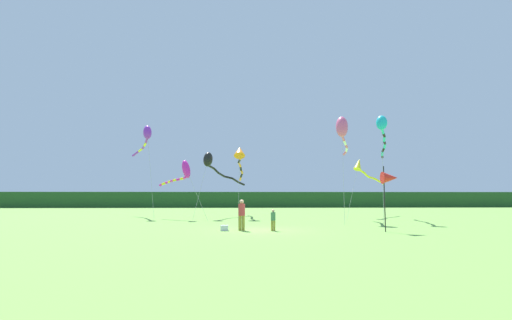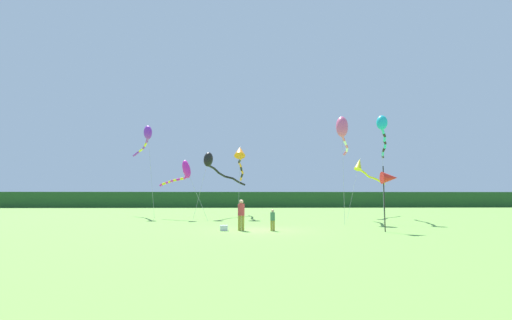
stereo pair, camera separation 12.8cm
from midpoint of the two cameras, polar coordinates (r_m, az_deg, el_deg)
The scene contains 13 objects.
ground_plane at distance 22.39m, azimuth 0.76°, elevation -10.69°, with size 120.00×120.00×0.00m, color #6B9E42.
distant_treeline at distance 67.28m, azimuth -1.22°, elevation -6.08°, with size 108.00×3.38×2.74m, color #234C23.
person_adult at distance 22.13m, azimuth -2.11°, elevation -8.13°, with size 0.40×0.40×1.80m.
person_child at distance 21.92m, azimuth 2.73°, elevation -8.96°, with size 0.27×0.27×1.25m.
cooler_box at distance 22.16m, azimuth -4.76°, elevation -10.31°, with size 0.44×0.44×0.32m, color silver.
banner_flag_pole at distance 22.66m, azimuth 19.86°, elevation -2.66°, with size 0.90×0.70×3.72m.
kite_magenta at distance 33.16m, azimuth -10.81°, elevation -1.69°, with size 4.87×3.98×5.25m.
kite_rainbow at distance 30.64m, azimuth 13.18°, elevation 4.65°, with size 2.07×6.79×8.43m.
kite_orange at distance 35.26m, azimuth -2.35°, elevation 0.74°, with size 1.06×10.73×6.86m.
kite_yellow at distance 37.56m, azimuth 16.07°, elevation -1.17°, with size 5.85×6.09×5.74m.
kite_black at distance 34.92m, azimuth -6.54°, elevation -0.52°, with size 4.56×7.82×6.11m.
kite_cyan at distance 32.61m, azimuth 18.88°, elevation 4.45°, with size 3.68×9.05×8.57m.
kite_purple at distance 37.93m, azimuth -16.26°, elevation 3.55°, with size 4.23×7.40×8.84m.
Camera 2 is at (-1.08, -22.27, 2.01)m, focal length 26.18 mm.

